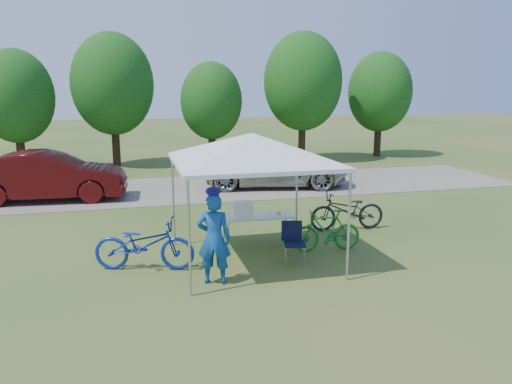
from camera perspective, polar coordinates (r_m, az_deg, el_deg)
ground at (r=10.75m, az=-0.43°, el=-7.87°), size 100.00×100.00×0.00m
gravel_strip at (r=18.35m, az=-6.48°, el=0.43°), size 24.00×5.00×0.02m
canopy at (r=10.17m, az=-0.45°, el=6.34°), size 4.53×4.53×3.00m
treeline at (r=23.96m, az=-9.46°, el=11.51°), size 24.89×4.28×6.30m
folding_table at (r=11.76m, az=0.24°, el=-2.91°), size 1.64×0.68×0.67m
folding_chair at (r=10.62m, az=4.28°, el=-5.29°), size 0.53×0.55×0.86m
cooler at (r=11.61m, az=-1.59°, el=-1.97°), size 0.49×0.33×0.35m
ice_cream_cup at (r=11.82m, az=2.63°, el=-2.45°), size 0.09×0.09×0.07m
cyclist at (r=9.36m, az=-4.83°, el=-5.35°), size 0.73×0.58×1.74m
bike_blue at (r=10.36m, az=-12.65°, el=-5.86°), size 2.13×1.21×1.06m
bike_green at (r=11.38m, az=8.07°, el=-4.37°), size 1.60×0.56×0.95m
bike_dark at (r=13.08m, az=10.41°, el=-2.09°), size 2.00×0.79×1.03m
minivan at (r=18.59m, az=2.31°, el=3.00°), size 5.72×3.47×1.48m
sedan at (r=17.46m, az=-22.63°, el=1.70°), size 4.94×1.98×1.60m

